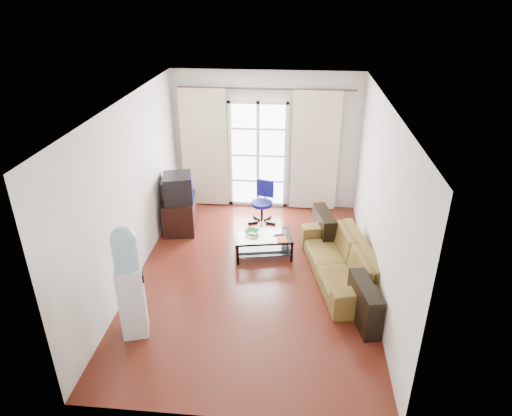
{
  "coord_description": "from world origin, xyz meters",
  "views": [
    {
      "loc": [
        0.61,
        -5.88,
        4.13
      ],
      "look_at": [
        0.02,
        0.35,
        1.02
      ],
      "focal_mm": 32.0,
      "sensor_mm": 36.0,
      "label": 1
    }
  ],
  "objects_px": {
    "crt_tv": "(177,188)",
    "water_cooler": "(129,280)",
    "coffee_table": "(263,243)",
    "tv_stand": "(180,213)",
    "sofa": "(341,260)",
    "task_chair": "(262,211)"
  },
  "relations": [
    {
      "from": "tv_stand",
      "to": "task_chair",
      "type": "distance_m",
      "value": 1.54
    },
    {
      "from": "sofa",
      "to": "task_chair",
      "type": "relative_size",
      "value": 2.72
    },
    {
      "from": "task_chair",
      "to": "water_cooler",
      "type": "xyz_separation_m",
      "value": [
        -1.39,
        -3.2,
        0.58
      ]
    },
    {
      "from": "coffee_table",
      "to": "tv_stand",
      "type": "height_order",
      "value": "tv_stand"
    },
    {
      "from": "crt_tv",
      "to": "task_chair",
      "type": "distance_m",
      "value": 1.68
    },
    {
      "from": "coffee_table",
      "to": "crt_tv",
      "type": "xyz_separation_m",
      "value": [
        -1.6,
        0.71,
        0.61
      ]
    },
    {
      "from": "tv_stand",
      "to": "sofa",
      "type": "bearing_deg",
      "value": -33.29
    },
    {
      "from": "sofa",
      "to": "tv_stand",
      "type": "height_order",
      "value": "tv_stand"
    },
    {
      "from": "tv_stand",
      "to": "water_cooler",
      "type": "relative_size",
      "value": 0.53
    },
    {
      "from": "sofa",
      "to": "crt_tv",
      "type": "distance_m",
      "value": 3.14
    },
    {
      "from": "sofa",
      "to": "task_chair",
      "type": "xyz_separation_m",
      "value": [
        -1.35,
        1.7,
        -0.06
      ]
    },
    {
      "from": "task_chair",
      "to": "tv_stand",
      "type": "bearing_deg",
      "value": -150.36
    },
    {
      "from": "water_cooler",
      "to": "crt_tv",
      "type": "bearing_deg",
      "value": 74.58
    },
    {
      "from": "coffee_table",
      "to": "tv_stand",
      "type": "distance_m",
      "value": 1.79
    },
    {
      "from": "tv_stand",
      "to": "task_chair",
      "type": "relative_size",
      "value": 1.02
    },
    {
      "from": "sofa",
      "to": "crt_tv",
      "type": "relative_size",
      "value": 3.46
    },
    {
      "from": "crt_tv",
      "to": "water_cooler",
      "type": "height_order",
      "value": "water_cooler"
    },
    {
      "from": "crt_tv",
      "to": "water_cooler",
      "type": "bearing_deg",
      "value": -102.71
    },
    {
      "from": "coffee_table",
      "to": "tv_stand",
      "type": "bearing_deg",
      "value": 153.49
    },
    {
      "from": "coffee_table",
      "to": "water_cooler",
      "type": "xyz_separation_m",
      "value": [
        -1.51,
        -2.02,
        0.57
      ]
    },
    {
      "from": "water_cooler",
      "to": "tv_stand",
      "type": "bearing_deg",
      "value": 74.52
    },
    {
      "from": "tv_stand",
      "to": "task_chair",
      "type": "height_order",
      "value": "task_chair"
    }
  ]
}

